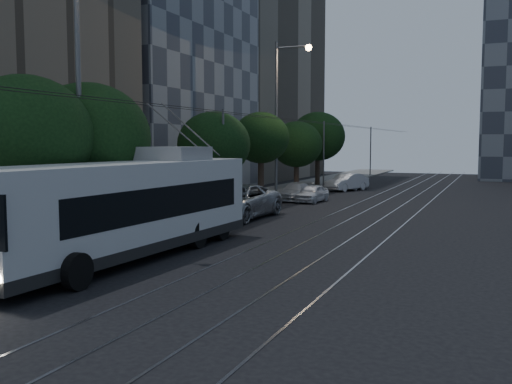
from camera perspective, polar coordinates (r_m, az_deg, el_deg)
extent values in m
plane|color=black|center=(21.30, -2.42, -6.21)|extent=(120.00, 120.00, 0.00)
cube|color=slate|center=(42.41, 0.07, -0.50)|extent=(5.00, 90.00, 0.15)
cube|color=gray|center=(40.03, 10.38, -1.00)|extent=(0.08, 90.00, 0.02)
cube|color=gray|center=(39.74, 12.40, -1.08)|extent=(0.08, 90.00, 0.02)
cube|color=gray|center=(39.48, 14.63, -1.17)|extent=(0.08, 90.00, 0.02)
cube|color=gray|center=(39.30, 16.70, -1.24)|extent=(0.08, 90.00, 0.02)
cylinder|color=black|center=(40.95, 4.81, 7.03)|extent=(0.02, 90.00, 0.02)
cylinder|color=black|center=(40.73, 5.75, 7.03)|extent=(0.02, 90.00, 0.02)
cylinder|color=#5F5F61|center=(32.22, -3.29, 2.97)|extent=(0.14, 0.14, 6.00)
cylinder|color=#5F5F61|center=(50.91, 6.78, 3.68)|extent=(0.14, 0.14, 6.00)
cylinder|color=#5F5F61|center=(70.33, 11.38, 3.97)|extent=(0.14, 0.14, 6.00)
cube|color=#3A3E49|center=(50.32, -11.57, 15.04)|extent=(14.00, 18.00, 26.00)
cube|color=gray|center=(68.21, -1.66, 15.87)|extent=(14.00, 22.00, 34.00)
cube|color=silver|center=(20.59, -12.91, -1.37)|extent=(3.25, 12.94, 3.05)
cube|color=black|center=(20.79, -12.84, -5.11)|extent=(3.29, 12.98, 0.37)
cube|color=black|center=(21.01, -12.06, -0.86)|extent=(3.20, 10.27, 1.12)
cube|color=black|center=(25.99, -4.62, 0.57)|extent=(2.23, 0.17, 1.07)
cube|color=gray|center=(23.15, -8.32, 3.84)|extent=(2.42, 2.45, 0.54)
cylinder|color=#5F5F61|center=(24.28, -7.61, 5.97)|extent=(0.06, 4.84, 2.12)
cylinder|color=#5F5F61|center=(23.95, -6.28, 5.99)|extent=(0.06, 4.84, 2.12)
cylinder|color=black|center=(18.61, -23.67, -6.59)|extent=(0.32, 1.07, 1.07)
cylinder|color=black|center=(16.82, -17.46, -7.60)|extent=(0.32, 1.07, 1.07)
cylinder|color=black|center=(23.81, -11.41, -3.80)|extent=(0.32, 1.07, 1.07)
cylinder|color=black|center=(22.44, -5.86, -4.27)|extent=(0.32, 1.07, 1.07)
cylinder|color=black|center=(25.51, -8.80, -3.18)|extent=(0.32, 1.07, 1.07)
cylinder|color=black|center=(24.24, -3.50, -3.56)|extent=(0.32, 1.07, 1.07)
imported|color=#B1B4B9|center=(30.94, -1.95, -0.98)|extent=(3.16, 6.65, 1.83)
imported|color=silver|center=(39.60, 5.64, -0.14)|extent=(1.67, 3.65, 1.21)
imported|color=#B4B5B9|center=(40.74, 3.94, 0.02)|extent=(1.73, 4.21, 1.22)
imported|color=silver|center=(49.43, 9.07, 0.99)|extent=(3.12, 4.72, 1.47)
imported|color=silver|center=(50.86, 9.73, 1.05)|extent=(2.27, 4.31, 1.40)
cylinder|color=#32231C|center=(22.62, -21.82, -2.65)|extent=(0.44, 0.44, 2.54)
ellipsoid|color=black|center=(22.44, -22.07, 5.24)|extent=(4.90, 4.90, 4.41)
cylinder|color=#32231C|center=(24.59, -16.25, -2.10)|extent=(0.44, 0.44, 2.37)
ellipsoid|color=black|center=(24.41, -16.42, 5.13)|extent=(5.09, 5.09, 4.58)
cylinder|color=#32231C|center=(33.94, -4.20, 0.01)|extent=(0.44, 0.44, 2.39)
ellipsoid|color=black|center=(33.81, -4.23, 4.77)|extent=(4.32, 4.32, 3.89)
cylinder|color=#32231C|center=(40.44, 0.49, 1.22)|extent=(0.44, 0.44, 2.95)
ellipsoid|color=black|center=(40.36, 0.50, 5.45)|extent=(4.03, 4.03, 3.62)
cylinder|color=#32231C|center=(49.21, 4.07, 1.52)|extent=(0.44, 0.44, 2.32)
ellipsoid|color=black|center=(49.12, 4.09, 4.79)|extent=(4.39, 4.39, 3.95)
cylinder|color=#32231C|center=(54.07, 6.17, 2.06)|extent=(0.44, 0.44, 2.78)
ellipsoid|color=black|center=(54.00, 6.20, 5.56)|extent=(5.10, 5.10, 4.59)
cylinder|color=#5F5F61|center=(22.71, -17.27, 8.10)|extent=(0.20, 0.20, 10.91)
cylinder|color=#5F5F61|center=(40.11, 2.04, 6.99)|extent=(0.20, 0.20, 11.06)
cylinder|color=#5F5F61|center=(40.19, 3.73, 14.27)|extent=(2.43, 0.12, 0.12)
sphere|color=#F3C186|center=(39.82, 5.28, 14.19)|extent=(0.44, 0.44, 0.44)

